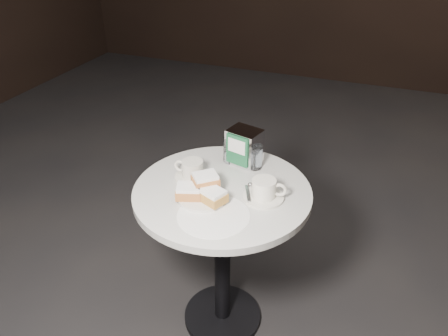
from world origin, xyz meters
TOP-DOWN VIEW (x-y plane):
  - ground at (0.00, 0.00)m, footprint 7.00×7.00m
  - cafe_table at (0.00, 0.00)m, footprint 0.70×0.70m
  - sugar_spill at (0.03, -0.17)m, footprint 0.27×0.27m
  - beignet_plate at (-0.05, -0.09)m, footprint 0.21×0.19m
  - coffee_cup_left at (-0.14, 0.03)m, footprint 0.16×0.15m
  - coffee_cup_right at (0.17, -0.00)m, footprint 0.18×0.18m
  - water_glass_left at (-0.04, 0.22)m, footprint 0.09×0.09m
  - water_glass_right at (0.07, 0.20)m, footprint 0.08×0.08m
  - napkin_dispenser at (0.01, 0.22)m, footprint 0.15×0.14m

SIDE VIEW (x-z plane):
  - ground at x=0.00m, z-range 0.00..0.00m
  - cafe_table at x=0.00m, z-range 0.17..0.92m
  - sugar_spill at x=0.03m, z-range 0.74..0.75m
  - coffee_cup_left at x=-0.14m, z-range 0.74..0.82m
  - beignet_plate at x=-0.05m, z-range 0.73..0.82m
  - coffee_cup_right at x=0.17m, z-range 0.74..0.82m
  - water_glass_right at x=0.07m, z-range 0.74..0.85m
  - water_glass_left at x=-0.04m, z-range 0.74..0.86m
  - napkin_dispenser at x=0.01m, z-range 0.75..0.90m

